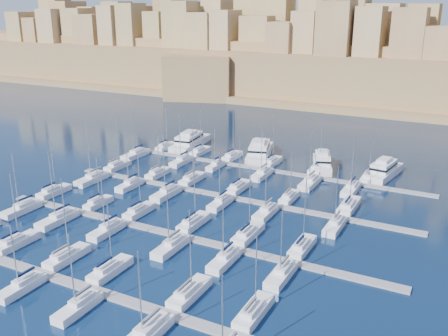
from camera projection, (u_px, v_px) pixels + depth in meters
The scene contains 54 objects.
ground at pixel (208, 214), 104.12m from camera, with size 600.00×600.00×0.00m, color black.
pontoon_near at pixel (98, 292), 75.39m from camera, with size 84.00×2.00×0.40m, color slate.
pontoon_mid_near at pixel (177, 235), 93.94m from camera, with size 84.00×2.00×0.40m, color slate.
pontoon_mid_far at pixel (230, 197), 112.48m from camera, with size 84.00×2.00×0.40m, color slate.
pontoon_far at pixel (267, 170), 131.03m from camera, with size 84.00×2.00×0.40m, color slate.
sailboat_1 at pixel (17, 242), 89.95m from camera, with size 2.62×8.72×13.82m.
sailboat_2 at pixel (67, 257), 84.77m from camera, with size 2.67×8.91×14.94m.
sailboat_3 at pixel (110, 270), 80.61m from camera, with size 2.65×8.82×12.39m.
sailboat_4 at pixel (189, 293), 74.17m from camera, with size 2.72×9.07×14.14m.
sailboat_5 at pixel (254, 312), 69.51m from camera, with size 2.69×8.96×12.65m.
sailboat_8 at pixel (22, 287), 75.76m from camera, with size 2.42×8.06×11.49m.
sailboat_9 at pixel (78, 307), 70.70m from camera, with size 2.45×8.17×12.65m.
sailboat_10 at pixel (146, 335), 64.67m from camera, with size 2.93×9.77×13.45m.
sailboat_12 at pixel (54, 192), 114.31m from camera, with size 2.61×8.70×14.47m.
sailboat_13 at pixel (98, 203), 107.85m from camera, with size 2.25×7.50×11.12m.
sailboat_14 at pixel (139, 211), 103.59m from camera, with size 2.54×8.47×13.59m.
sailboat_15 at pixel (194, 222), 98.17m from camera, with size 2.74×9.14×13.61m.
sailboat_16 at pixel (248, 234), 93.18m from camera, with size 2.84×9.48×13.96m.
sailboat_17 at pixel (302, 247), 88.20m from camera, with size 2.63×8.78×13.75m.
sailboat_18 at pixel (22, 209), 104.55m from camera, with size 2.74×9.14×13.67m.
sailboat_19 at pixel (58, 219), 99.68m from camera, with size 2.89×9.63×15.13m.
sailboat_20 at pixel (107, 230), 94.84m from camera, with size 2.57×8.56×12.52m.
sailboat_21 at pixel (171, 246), 88.34m from camera, with size 2.66×8.87×12.56m.
sailboat_22 at pixel (225, 260), 83.77m from camera, with size 2.58×8.59×12.64m.
sailboat_23 at pixel (281, 274), 79.20m from camera, with size 2.64×8.80×13.19m.
sailboat_24 at pixel (117, 166), 132.52m from camera, with size 2.59×8.63×15.21m.
sailboat_25 at pixel (158, 173), 126.71m from camera, with size 2.52×8.41×12.03m.
sailboat_26 at pixel (192, 179), 122.55m from camera, with size 2.68×8.93×14.84m.
sailboat_27 at pixel (238, 187), 117.03m from camera, with size 2.70×9.01×13.32m.
sailboat_28 at pixel (289, 197), 110.96m from camera, with size 2.39×7.96×11.59m.
sailboat_29 at pixel (349, 206), 106.08m from camera, with size 3.00×9.99×13.92m.
sailboat_30 at pixel (92, 179), 122.66m from camera, with size 3.00×9.99×15.78m.
sailboat_31 at pixel (130, 185), 118.58m from camera, with size 2.50×8.34×14.09m.
sailboat_32 at pixel (167, 193), 113.37m from camera, with size 2.84×9.45×14.81m.
sailboat_33 at pixel (221, 203), 107.88m from camera, with size 2.50×8.33×12.66m.
sailboat_34 at pixel (266, 212), 102.94m from camera, with size 2.65×8.84×14.84m.
sailboat_35 at pixel (335, 226), 96.64m from camera, with size 2.63×8.78×13.36m.
sailboat_36 at pixel (166, 147), 150.62m from camera, with size 2.50×8.34×12.53m.
sailboat_37 at pixel (200, 151), 145.65m from camera, with size 2.64×8.80×13.35m.
sailboat_38 at pixel (232, 156), 140.95m from camera, with size 2.60×8.66×14.93m.
sailboat_39 at pixel (272, 162), 135.84m from camera, with size 2.72×9.05×14.23m.
sailboat_40 at pixel (319, 168), 130.67m from camera, with size 3.11×10.36×14.40m.
sailboat_41 at pixel (368, 177), 124.05m from camera, with size 2.42×8.08×12.06m.
sailboat_42 at pixel (136, 154), 142.66m from camera, with size 3.04×10.12×14.47m.
sailboat_43 at pixel (182, 161), 136.58m from camera, with size 2.64×8.79×14.21m.
sailboat_44 at pixel (216, 166), 132.75m from camera, with size 2.19×7.29×11.18m.
sailboat_45 at pixel (262, 174), 126.02m from camera, with size 2.68×8.95×13.03m.
sailboat_46 at pixel (310, 183), 120.06m from camera, with size 2.95×9.84×14.04m.
sailboat_47 at pixel (351, 189), 115.95m from camera, with size 2.78×9.26×13.45m.
motor_yacht_a at pixel (190, 141), 152.82m from camera, with size 7.99×19.70×5.25m.
motor_yacht_b at pixel (259, 151), 142.85m from camera, with size 11.34×20.43×5.25m.
motor_yacht_c at pixel (322, 162), 132.52m from camera, with size 9.07×15.44×5.25m.
motor_yacht_d at pixel (384, 170), 125.98m from camera, with size 7.12×16.45×5.25m.
fortified_city at pixel (371, 66), 230.50m from camera, with size 460.00×108.95×59.52m.
Camera 1 is at (47.27, -83.59, 41.48)m, focal length 40.00 mm.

